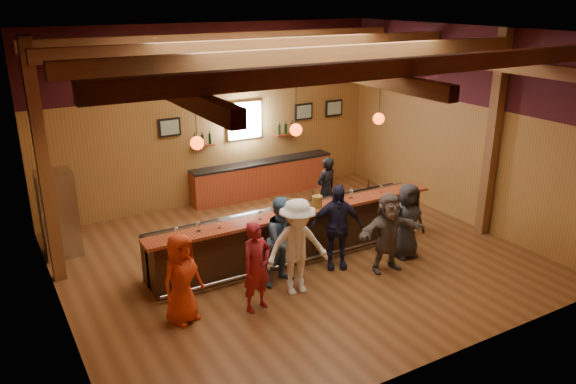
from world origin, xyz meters
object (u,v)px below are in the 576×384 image
(customer_white, at_px, (297,247))
(customer_navy, at_px, (337,227))
(customer_orange, at_px, (181,279))
(customer_dark, at_px, (407,221))
(customer_redvest, at_px, (257,267))
(back_bar_cabinet, at_px, (263,178))
(customer_denim, at_px, (284,241))
(ice_bucket, at_px, (317,202))
(stainless_fridge, at_px, (58,214))
(bartender, at_px, (326,189))
(bottle_a, at_px, (313,200))
(customer_brown, at_px, (388,232))
(bar_counter, at_px, (292,232))

(customer_white, distance_m, customer_navy, 1.27)
(customer_orange, xyz_separation_m, customer_dark, (4.81, 0.02, 0.01))
(customer_redvest, xyz_separation_m, customer_dark, (3.58, 0.29, -0.01))
(back_bar_cabinet, distance_m, customer_navy, 4.53)
(customer_denim, distance_m, customer_navy, 1.20)
(ice_bucket, bearing_deg, customer_redvest, -149.26)
(stainless_fridge, xyz_separation_m, customer_redvest, (2.53, -3.96, -0.10))
(bartender, relative_size, bottle_a, 4.95)
(customer_white, bearing_deg, customer_redvest, -162.41)
(customer_white, relative_size, customer_dark, 1.14)
(back_bar_cabinet, xyz_separation_m, customer_denim, (-1.91, -4.48, 0.37))
(customer_redvest, distance_m, customer_denim, 1.05)
(customer_redvest, height_order, bottle_a, customer_redvest)
(customer_denim, relative_size, customer_dark, 1.07)
(customer_navy, relative_size, bartender, 1.10)
(customer_orange, xyz_separation_m, customer_navy, (3.29, 0.34, 0.09))
(bottle_a, bearing_deg, customer_orange, -162.36)
(customer_white, bearing_deg, ice_bucket, 52.37)
(bartender, bearing_deg, customer_orange, 15.90)
(stainless_fridge, bearing_deg, customer_navy, -36.03)
(customer_navy, relative_size, customer_dark, 1.09)
(stainless_fridge, xyz_separation_m, customer_navy, (4.59, -3.34, -0.04))
(customer_white, xyz_separation_m, customer_brown, (1.97, -0.12, -0.10))
(customer_orange, relative_size, customer_white, 0.86)
(customer_denim, relative_size, bottle_a, 5.32)
(customer_white, xyz_separation_m, customer_navy, (1.18, 0.48, -0.04))
(bartender, bearing_deg, back_bar_cabinet, -91.79)
(customer_orange, relative_size, bartender, 0.98)
(bar_counter, bearing_deg, bottle_a, -32.48)
(customer_orange, height_order, bartender, bartender)
(customer_dark, relative_size, bartender, 1.00)
(customer_navy, bearing_deg, bar_counter, 143.88)
(customer_white, bearing_deg, customer_dark, 12.04)
(customer_orange, bearing_deg, customer_dark, -20.88)
(bar_counter, distance_m, stainless_fridge, 4.81)
(bar_counter, bearing_deg, bartender, 36.72)
(customer_dark, bearing_deg, bottle_a, 154.05)
(bar_counter, xyz_separation_m, customer_dark, (2.00, -1.21, 0.27))
(bar_counter, relative_size, customer_brown, 3.94)
(stainless_fridge, distance_m, customer_redvest, 4.70)
(customer_redvest, bearing_deg, customer_white, -5.76)
(customer_redvest, relative_size, customer_dark, 1.02)
(stainless_fridge, relative_size, customer_orange, 1.16)
(ice_bucket, relative_size, bottle_a, 0.75)
(customer_orange, height_order, customer_dark, customer_dark)
(stainless_fridge, relative_size, bottle_a, 5.65)
(customer_denim, bearing_deg, customer_white, -98.31)
(back_bar_cabinet, relative_size, customer_brown, 2.50)
(customer_redvest, xyz_separation_m, bartender, (3.23, 2.73, -0.01))
(customer_dark, relative_size, bottle_a, 4.96)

